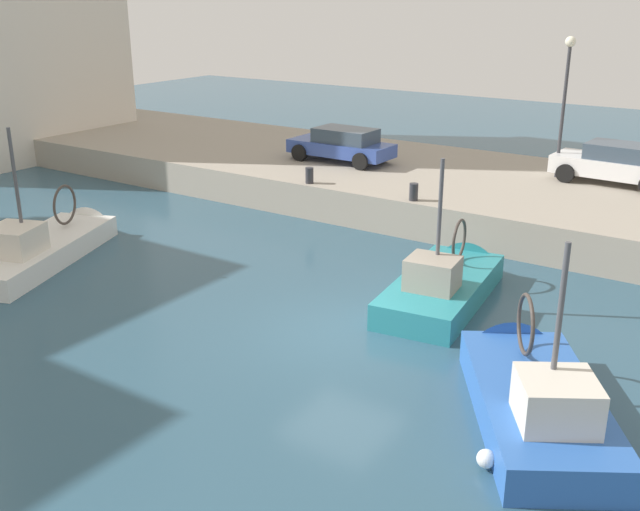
# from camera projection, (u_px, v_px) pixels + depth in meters

# --- Properties ---
(water_surface) EXTENTS (80.00, 80.00, 0.00)m
(water_surface) POSITION_uv_depth(u_px,v_px,m) (343.00, 334.00, 17.14)
(water_surface) COLOR #2D5166
(water_surface) RESTS_ON ground
(quay_wall) EXTENTS (9.00, 56.00, 1.20)m
(quay_wall) POSITION_uv_depth(u_px,v_px,m) (518.00, 199.00, 25.94)
(quay_wall) COLOR #9E9384
(quay_wall) RESTS_ON ground
(fishing_boat_blue) EXTENTS (5.86, 4.66, 4.68)m
(fishing_boat_blue) POSITION_uv_depth(u_px,v_px,m) (531.00, 406.00, 13.96)
(fishing_boat_blue) COLOR #2D60B7
(fishing_boat_blue) RESTS_ON ground
(fishing_boat_white) EXTENTS (6.83, 4.13, 4.92)m
(fishing_boat_white) POSITION_uv_depth(u_px,v_px,m) (47.00, 254.00, 22.00)
(fishing_boat_white) COLOR white
(fishing_boat_white) RESTS_ON ground
(fishing_boat_teal) EXTENTS (5.81, 2.56, 4.69)m
(fishing_boat_teal) POSITION_uv_depth(u_px,v_px,m) (446.00, 293.00, 19.23)
(fishing_boat_teal) COLOR teal
(fishing_boat_teal) RESTS_ON ground
(parked_car_white) EXTENTS (2.06, 4.13, 1.39)m
(parked_car_white) POSITION_uv_depth(u_px,v_px,m) (617.00, 163.00, 25.34)
(parked_car_white) COLOR silver
(parked_car_white) RESTS_ON quay_wall
(parked_car_blue) EXTENTS (1.87, 4.11, 1.30)m
(parked_car_blue) POSITION_uv_depth(u_px,v_px,m) (342.00, 144.00, 28.64)
(parked_car_blue) COLOR #334C9E
(parked_car_blue) RESTS_ON quay_wall
(mooring_bollard_mid) EXTENTS (0.28, 0.28, 0.55)m
(mooring_bollard_mid) POSITION_uv_depth(u_px,v_px,m) (414.00, 192.00, 23.45)
(mooring_bollard_mid) COLOR #2D2D33
(mooring_bollard_mid) RESTS_ON quay_wall
(mooring_bollard_north) EXTENTS (0.28, 0.28, 0.55)m
(mooring_bollard_north) POSITION_uv_depth(u_px,v_px,m) (309.00, 175.00, 25.54)
(mooring_bollard_north) COLOR #2D2D33
(mooring_bollard_north) RESTS_ON quay_wall
(quay_streetlamp) EXTENTS (0.36, 0.36, 4.83)m
(quay_streetlamp) POSITION_uv_depth(u_px,v_px,m) (566.00, 84.00, 25.40)
(quay_streetlamp) COLOR #38383D
(quay_streetlamp) RESTS_ON quay_wall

